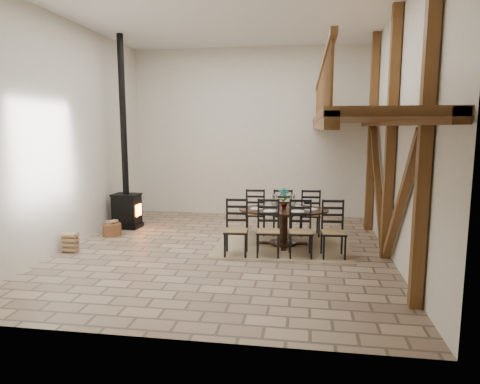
# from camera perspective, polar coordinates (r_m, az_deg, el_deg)

# --- Properties ---
(ground) EXTENTS (8.00, 8.00, 0.00)m
(ground) POSITION_cam_1_polar(r_m,az_deg,el_deg) (9.45, -2.11, -7.77)
(ground) COLOR tan
(ground) RESTS_ON ground
(room_shell) EXTENTS (7.02, 8.02, 5.01)m
(room_shell) POSITION_cam_1_polar(r_m,az_deg,el_deg) (8.93, 5.45, 10.81)
(room_shell) COLOR beige
(room_shell) RESTS_ON ground
(rug) EXTENTS (3.00, 2.50, 0.02)m
(rug) POSITION_cam_1_polar(r_m,az_deg,el_deg) (9.91, 5.76, -6.97)
(rug) COLOR tan
(rug) RESTS_ON ground
(dining_table) EXTENTS (2.52, 2.41, 1.30)m
(dining_table) POSITION_cam_1_polar(r_m,az_deg,el_deg) (9.72, 5.81, -4.79)
(dining_table) COLOR black
(dining_table) RESTS_ON ground
(wood_stove) EXTENTS (0.74, 0.58, 5.00)m
(wood_stove) POSITION_cam_1_polar(r_m,az_deg,el_deg) (11.72, -14.97, 0.71)
(wood_stove) COLOR black
(wood_stove) RESTS_ON ground
(log_basket) EXTENTS (0.46, 0.46, 0.38)m
(log_basket) POSITION_cam_1_polar(r_m,az_deg,el_deg) (11.13, -16.70, -4.75)
(log_basket) COLOR brown
(log_basket) RESTS_ON ground
(log_stack) EXTENTS (0.31, 0.21, 0.42)m
(log_stack) POSITION_cam_1_polar(r_m,az_deg,el_deg) (9.95, -21.66, -6.28)
(log_stack) COLOR tan
(log_stack) RESTS_ON ground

